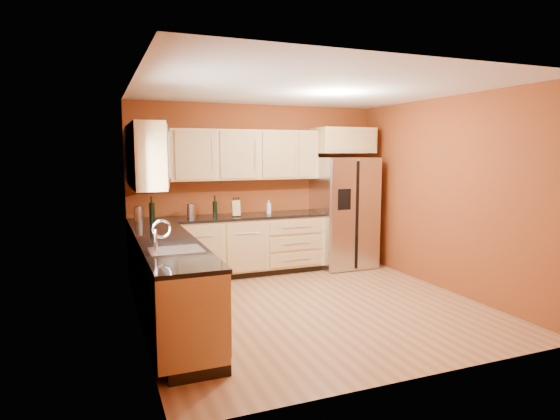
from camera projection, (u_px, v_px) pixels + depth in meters
name	position (u px, v px, depth m)	size (l,w,h in m)	color
floor	(311.00, 305.00, 5.73)	(4.00, 4.00, 0.00)	#905D37
ceiling	(313.00, 88.00, 5.40)	(4.00, 4.00, 0.00)	silver
wall_back	(258.00, 188.00, 7.41)	(4.00, 0.04, 2.60)	brown
wall_front	(420.00, 224.00, 3.72)	(4.00, 0.04, 2.60)	brown
wall_left	(137.00, 207.00, 4.83)	(0.04, 4.00, 2.60)	brown
wall_right	(446.00, 194.00, 6.29)	(0.04, 4.00, 2.60)	brown
base_cabinets_back	(230.00, 247.00, 7.04)	(2.90, 0.60, 0.88)	tan
base_cabinets_left	(169.00, 285.00, 5.05)	(0.60, 2.80, 0.88)	tan
countertop_back	(230.00, 217.00, 6.97)	(2.90, 0.62, 0.04)	black
countertop_left	(169.00, 243.00, 5.00)	(0.62, 2.80, 0.04)	black
upper_cabinets_back	(245.00, 155.00, 7.10)	(2.30, 0.33, 0.75)	tan
upper_cabinets_left	(145.00, 156.00, 5.50)	(0.33, 1.35, 0.75)	tan
corner_upper_cabinet	(150.00, 155.00, 6.43)	(0.62, 0.33, 0.75)	tan
over_fridge_cabinet	(343.00, 141.00, 7.53)	(0.92, 0.60, 0.40)	tan
refrigerator	(344.00, 212.00, 7.61)	(0.90, 0.75, 1.78)	#B7B7BC
window	(143.00, 187.00, 4.35)	(0.03, 0.90, 1.00)	white
sink_faucet	(176.00, 235.00, 4.51)	(0.50, 0.42, 0.30)	silver
canister_left	(139.00, 213.00, 6.49)	(0.12, 0.12, 0.20)	#B7B7BC
canister_right	(191.00, 211.00, 6.81)	(0.12, 0.12, 0.20)	#B7B7BC
wine_bottle_a	(152.00, 208.00, 6.47)	(0.08, 0.08, 0.34)	black
wine_bottle_b	(215.00, 206.00, 6.92)	(0.07, 0.07, 0.31)	black
knife_block	(236.00, 208.00, 6.93)	(0.12, 0.11, 0.23)	tan
soap_dispenser	(269.00, 207.00, 7.23)	(0.07, 0.07, 0.20)	white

